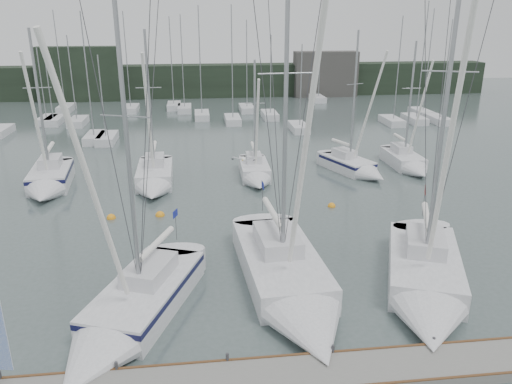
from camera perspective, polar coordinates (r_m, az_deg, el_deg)
ground at (r=23.17m, az=1.11°, el=-12.92°), size 160.00×160.00×0.00m
dock at (r=19.07m, az=3.34°, el=-20.43°), size 24.00×2.00×0.40m
far_treeline at (r=81.99m, az=-5.04°, el=12.57°), size 90.00×4.00×5.00m
far_building_left at (r=81.62m, az=-19.54°, el=12.58°), size 12.00×3.00×8.00m
far_building_right at (r=82.50m, az=7.93°, el=13.20°), size 10.00×3.00×7.00m
mast_forest at (r=63.13m, az=-7.40°, el=8.52°), size 57.93×27.33×14.02m
sailboat_near_left at (r=21.93m, az=-14.68°, el=-13.81°), size 6.35×10.39×14.83m
sailboat_near_center at (r=23.15m, az=4.23°, el=-11.20°), size 4.33×12.53×17.20m
sailboat_near_right at (r=24.55m, az=18.90°, el=-10.37°), size 6.92×10.97×17.24m
sailboat_mid_a at (r=40.32m, az=-22.64°, el=1.06°), size 3.58×8.11×12.51m
sailboat_mid_b at (r=38.54m, az=-11.57°, el=1.29°), size 2.81×8.10×12.35m
sailboat_mid_c at (r=39.52m, az=-0.02°, el=2.04°), size 2.35×6.80×9.95m
sailboat_mid_d at (r=42.02m, az=11.42°, el=2.76°), size 4.79×7.24×12.13m
sailboat_mid_e at (r=44.27m, az=17.06°, el=3.11°), size 2.33×7.06×11.22m
buoy_a at (r=33.39m, az=-10.91°, el=-2.66°), size 0.61×0.61×0.61m
buoy_b at (r=34.72m, az=8.63°, el=-1.64°), size 0.54×0.54×0.54m
buoy_c at (r=33.71m, az=-16.22°, el=-2.90°), size 0.59×0.59×0.59m
seagull at (r=23.19m, az=-1.46°, el=3.81°), size 1.03×0.49×0.20m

